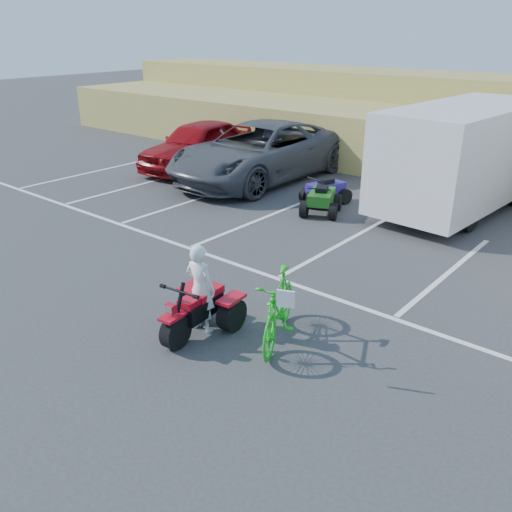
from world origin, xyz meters
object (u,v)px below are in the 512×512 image
Objects in this scene: rider at (200,288)px; quad_atv_blue at (325,203)px; cargo_trailer at (463,155)px; green_dirt_bike at (279,308)px; quad_atv_green at (321,213)px; grey_pickup at (259,152)px; red_trike_atv at (197,333)px; red_car at (198,145)px.

rider reaches higher than quad_atv_blue.
rider is 9.72m from cargo_trailer.
cargo_trailer is at bearing 68.12° from green_dirt_bike.
quad_atv_green is at bearing -129.94° from cargo_trailer.
quad_atv_blue is (-3.62, 7.07, -0.61)m from green_dirt_bike.
grey_pickup is at bearing -62.77° from rider.
red_trike_atv is 1.56m from green_dirt_bike.
red_car is at bearing -167.90° from cargo_trailer.
grey_pickup is 2.80m from red_car.
red_car is at bearing -173.13° from quad_atv_blue.
red_car is at bearing -51.06° from rider.
cargo_trailer is (0.87, 9.64, 0.80)m from rider.
red_car is 3.99× the size of quad_atv_blue.
red_trike_atv is 0.77× the size of green_dirt_bike.
red_trike_atv is at bearing -97.88° from quad_atv_green.
red_car is at bearing -176.31° from grey_pickup.
red_trike_atv is 12.06m from red_car.
grey_pickup is 4.25m from quad_atv_green.
green_dirt_bike is 0.39× the size of red_car.
grey_pickup is 6.67m from cargo_trailer.
red_car is at bearing 128.49° from red_trike_atv.
rider is 1.19× the size of quad_atv_green.
rider reaches higher than red_trike_atv.
quad_atv_green is at bearing -50.67° from quad_atv_blue.
grey_pickup is (-5.67, 8.53, 0.17)m from rider.
cargo_trailer reaches higher than red_trike_atv.
red_trike_atv is 0.24× the size of cargo_trailer.
rider is 7.08m from quad_atv_green.
cargo_trailer is at bearing 0.78° from red_car.
red_trike_atv is 7.18m from quad_atv_green.
grey_pickup is 5.17× the size of quad_atv_green.
rider is 11.91m from red_car.
grey_pickup is at bearing -166.02° from cargo_trailer.
green_dirt_bike is 10.53m from grey_pickup.
green_dirt_bike reaches higher than red_trike_atv.
red_car is at bearing 142.45° from quad_atv_green.
quad_atv_blue is at bearing 92.90° from green_dirt_bike.
rider is 8.06m from quad_atv_blue.
rider reaches higher than quad_atv_green.
grey_pickup is 5.40× the size of quad_atv_blue.
green_dirt_bike is at bearing -83.33° from cargo_trailer.
red_car reaches higher than rider.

